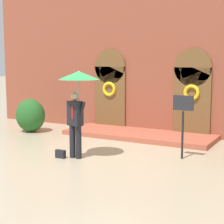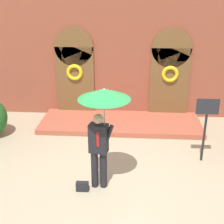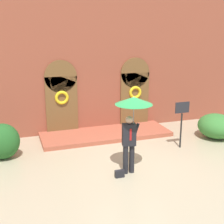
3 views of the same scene
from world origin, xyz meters
name	(u,v)px [view 3 (image 3 of 3)]	position (x,y,z in m)	size (l,w,h in m)	color
ground_plane	(135,167)	(0.00, 0.00, 0.00)	(80.00, 80.00, 0.00)	tan
building_facade	(98,67)	(0.00, 4.15, 2.68)	(14.00, 2.30, 5.60)	brown
person_with_umbrella	(133,112)	(-0.24, -0.32, 1.91)	(1.10, 1.10, 2.36)	black
handbag	(120,174)	(-0.70, -0.52, 0.11)	(0.28, 0.12, 0.22)	black
sign_post	(182,117)	(2.23, 1.01, 1.16)	(0.56, 0.06, 1.72)	black
shrub_left	(2,141)	(-3.94, 2.03, 0.61)	(1.13, 0.98, 1.22)	#235B23
shrub_right	(216,126)	(4.13, 1.48, 0.48)	(1.42, 1.54, 0.97)	#387A33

